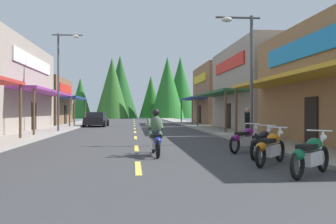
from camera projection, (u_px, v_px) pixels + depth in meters
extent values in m
cube|color=#38383A|center=(135.00, 129.00, 31.72)|extent=(9.74, 91.27, 0.10)
cube|color=#9E9991|center=(61.00, 128.00, 31.15)|extent=(2.59, 91.27, 0.12)
cube|color=gray|center=(206.00, 128.00, 32.29)|extent=(2.59, 91.27, 0.12)
cube|color=#E0C64C|center=(138.00, 168.00, 9.76)|extent=(0.16, 2.40, 0.01)
cube|color=#E0C64C|center=(136.00, 148.00, 14.93)|extent=(0.16, 2.40, 0.01)
cube|color=#E0C64C|center=(136.00, 138.00, 20.85)|extent=(0.16, 2.40, 0.01)
cube|color=#E0C64C|center=(135.00, 132.00, 26.42)|extent=(0.16, 2.40, 0.01)
cube|color=#E0C64C|center=(135.00, 129.00, 31.56)|extent=(0.16, 2.40, 0.01)
cube|color=#E0C64C|center=(135.00, 126.00, 38.11)|extent=(0.16, 2.40, 0.01)
cube|color=#E0C64C|center=(134.00, 123.00, 44.88)|extent=(0.16, 2.40, 0.01)
cube|color=#E0C64C|center=(134.00, 122.00, 50.96)|extent=(0.16, 2.40, 0.01)
cube|color=#E0C64C|center=(134.00, 121.00, 56.22)|extent=(0.16, 2.40, 0.01)
cube|color=#E0C64C|center=(134.00, 120.00, 62.85)|extent=(0.16, 2.40, 0.01)
cube|color=#E0C64C|center=(134.00, 119.00, 69.50)|extent=(0.16, 2.40, 0.01)
cylinder|color=brown|center=(20.00, 113.00, 19.02)|extent=(0.14, 0.14, 2.82)
cube|color=#8C338C|center=(46.00, 92.00, 27.59)|extent=(1.80, 12.56, 0.16)
cylinder|color=brown|center=(34.00, 112.00, 21.61)|extent=(0.14, 0.14, 2.82)
cylinder|color=brown|center=(70.00, 112.00, 33.72)|extent=(0.14, 0.14, 2.82)
cube|color=white|center=(34.00, 63.00, 27.51)|extent=(0.10, 9.77, 0.90)
cube|color=black|center=(34.00, 117.00, 27.52)|extent=(0.08, 1.10, 2.10)
cube|color=brown|center=(37.00, 102.00, 40.04)|extent=(6.01, 9.61, 5.01)
cube|color=navy|center=(74.00, 98.00, 40.40)|extent=(1.80, 8.65, 0.16)
cylinder|color=brown|center=(74.00, 112.00, 36.37)|extent=(0.14, 0.14, 2.82)
cylinder|color=brown|center=(85.00, 112.00, 44.58)|extent=(0.14, 0.14, 2.82)
cube|color=red|center=(66.00, 89.00, 40.32)|extent=(0.10, 6.73, 0.90)
cube|color=black|center=(66.00, 115.00, 40.33)|extent=(0.08, 1.10, 2.10)
cube|color=gold|center=(292.00, 78.00, 15.80)|extent=(1.80, 12.51, 0.16)
cylinder|color=brown|center=(236.00, 112.00, 21.77)|extent=(0.14, 0.14, 2.82)
cube|color=#197FCC|center=(311.00, 45.00, 15.88)|extent=(0.10, 9.73, 0.90)
cube|color=black|center=(311.00, 121.00, 15.88)|extent=(0.08, 1.10, 2.10)
cube|color=gray|center=(273.00, 88.00, 30.04)|extent=(7.30, 12.23, 6.65)
cube|color=#236033|center=(218.00, 93.00, 29.62)|extent=(1.80, 11.01, 0.16)
cylinder|color=brown|center=(226.00, 112.00, 24.27)|extent=(0.14, 0.14, 2.82)
cylinder|color=brown|center=(198.00, 112.00, 34.84)|extent=(0.14, 0.14, 2.82)
cube|color=red|center=(228.00, 65.00, 29.69)|extent=(0.10, 8.56, 0.90)
cube|color=black|center=(228.00, 117.00, 29.70)|extent=(0.08, 1.10, 2.10)
cube|color=olive|center=(228.00, 95.00, 42.82)|extent=(6.53, 10.26, 6.63)
cube|color=navy|center=(192.00, 99.00, 42.44)|extent=(1.80, 9.24, 0.16)
cylinder|color=brown|center=(192.00, 112.00, 37.98)|extent=(0.14, 0.14, 2.82)
cylinder|color=brown|center=(181.00, 112.00, 46.78)|extent=(0.14, 0.14, 2.82)
cube|color=yellow|center=(200.00, 79.00, 42.51)|extent=(0.10, 7.18, 0.90)
cube|color=black|center=(200.00, 115.00, 42.52)|extent=(0.08, 1.10, 2.10)
cylinder|color=#474C51|center=(58.00, 83.00, 25.69)|extent=(0.14, 0.14, 6.84)
cylinder|color=#474C51|center=(68.00, 35.00, 25.74)|extent=(2.07, 0.10, 0.10)
ellipsoid|color=silver|center=(75.00, 37.00, 25.79)|extent=(0.50, 0.30, 0.24)
cylinder|color=#474C51|center=(251.00, 80.00, 17.10)|extent=(0.14, 0.14, 5.86)
cylinder|color=#474C51|center=(238.00, 18.00, 17.04)|extent=(2.07, 0.10, 0.10)
ellipsoid|color=silver|center=(227.00, 20.00, 16.99)|extent=(0.50, 0.30, 0.24)
torus|color=black|center=(323.00, 159.00, 9.16)|extent=(0.54, 0.51, 0.64)
torus|color=black|center=(297.00, 165.00, 8.05)|extent=(0.54, 0.51, 0.64)
cube|color=silver|center=(311.00, 158.00, 8.60)|extent=(0.71, 0.68, 0.32)
ellipsoid|color=#0C5933|center=(314.00, 144.00, 8.75)|extent=(0.63, 0.61, 0.28)
cube|color=black|center=(307.00, 147.00, 8.42)|extent=(0.63, 0.61, 0.12)
ellipsoid|color=#0C5933|center=(298.00, 154.00, 8.08)|extent=(0.49, 0.47, 0.24)
cylinder|color=silver|center=(321.00, 146.00, 9.06)|extent=(0.31, 0.29, 0.71)
cylinder|color=silver|center=(319.00, 131.00, 8.97)|extent=(0.43, 0.47, 0.04)
sphere|color=white|center=(323.00, 137.00, 9.18)|extent=(0.16, 0.16, 0.16)
torus|color=black|center=(280.00, 151.00, 10.97)|extent=(0.50, 0.55, 0.64)
torus|color=black|center=(260.00, 156.00, 9.75)|extent=(0.50, 0.55, 0.64)
cube|color=silver|center=(271.00, 150.00, 10.36)|extent=(0.67, 0.71, 0.32)
ellipsoid|color=#BF660C|center=(273.00, 138.00, 10.52)|extent=(0.61, 0.63, 0.28)
cube|color=black|center=(267.00, 141.00, 10.16)|extent=(0.61, 0.64, 0.12)
ellipsoid|color=#BF660C|center=(261.00, 147.00, 9.79)|extent=(0.47, 0.49, 0.24)
cylinder|color=silver|center=(278.00, 140.00, 10.86)|extent=(0.29, 0.32, 0.71)
cylinder|color=silver|center=(277.00, 127.00, 10.77)|extent=(0.48, 0.42, 0.04)
sphere|color=white|center=(280.00, 133.00, 10.99)|extent=(0.16, 0.16, 0.16)
torus|color=black|center=(269.00, 146.00, 12.51)|extent=(0.46, 0.57, 0.64)
torus|color=black|center=(254.00, 150.00, 11.23)|extent=(0.46, 0.57, 0.64)
cube|color=silver|center=(262.00, 145.00, 11.87)|extent=(0.64, 0.73, 0.32)
ellipsoid|color=black|center=(264.00, 135.00, 12.04)|extent=(0.59, 0.64, 0.28)
cube|color=black|center=(259.00, 137.00, 11.66)|extent=(0.58, 0.65, 0.12)
ellipsoid|color=black|center=(255.00, 142.00, 11.28)|extent=(0.46, 0.50, 0.24)
cylinder|color=silver|center=(268.00, 136.00, 12.40)|extent=(0.27, 0.33, 0.71)
cylinder|color=silver|center=(267.00, 125.00, 12.30)|extent=(0.51, 0.39, 0.04)
sphere|color=white|center=(269.00, 130.00, 12.54)|extent=(0.16, 0.16, 0.16)
torus|color=black|center=(256.00, 142.00, 14.14)|extent=(0.53, 0.51, 0.64)
torus|color=black|center=(235.00, 145.00, 13.02)|extent=(0.53, 0.51, 0.64)
cube|color=silver|center=(246.00, 141.00, 13.58)|extent=(0.70, 0.68, 0.32)
ellipsoid|color=#721972|center=(248.00, 132.00, 13.73)|extent=(0.63, 0.62, 0.28)
cube|color=black|center=(242.00, 134.00, 13.39)|extent=(0.63, 0.61, 0.12)
ellipsoid|color=#721972|center=(235.00, 138.00, 13.06)|extent=(0.48, 0.48, 0.24)
cylinder|color=silver|center=(254.00, 133.00, 14.05)|extent=(0.31, 0.30, 0.71)
cylinder|color=silver|center=(252.00, 124.00, 13.96)|extent=(0.44, 0.46, 0.04)
sphere|color=white|center=(256.00, 128.00, 14.17)|extent=(0.16, 0.16, 0.16)
torus|color=black|center=(153.00, 144.00, 13.24)|extent=(0.12, 0.64, 0.64)
torus|color=black|center=(158.00, 148.00, 11.76)|extent=(0.12, 0.64, 0.64)
cube|color=silver|center=(156.00, 144.00, 12.50)|extent=(0.31, 0.71, 0.32)
ellipsoid|color=navy|center=(155.00, 134.00, 12.70)|extent=(0.34, 0.57, 0.28)
cube|color=black|center=(156.00, 136.00, 12.25)|extent=(0.30, 0.61, 0.12)
ellipsoid|color=navy|center=(158.00, 141.00, 11.80)|extent=(0.26, 0.45, 0.24)
cylinder|color=silver|center=(154.00, 135.00, 13.11)|extent=(0.07, 0.37, 0.71)
cylinder|color=silver|center=(154.00, 125.00, 12.99)|extent=(0.60, 0.06, 0.04)
sphere|color=white|center=(153.00, 129.00, 13.27)|extent=(0.16, 0.16, 0.16)
ellipsoid|color=#3F593F|center=(156.00, 124.00, 12.35)|extent=(0.39, 0.39, 0.64)
sphere|color=black|center=(156.00, 112.00, 12.40)|extent=(0.24, 0.24, 0.24)
cylinder|color=#3F593F|center=(151.00, 135.00, 12.50)|extent=(0.16, 0.43, 0.24)
cylinder|color=#3F593F|center=(149.00, 124.00, 12.62)|extent=(0.12, 0.51, 0.40)
cylinder|color=#3F593F|center=(160.00, 135.00, 12.54)|extent=(0.16, 0.43, 0.24)
cylinder|color=#3F593F|center=(161.00, 124.00, 12.67)|extent=(0.12, 0.51, 0.40)
cylinder|color=black|center=(247.00, 133.00, 18.42)|extent=(0.14, 0.14, 0.84)
cylinder|color=black|center=(248.00, 133.00, 18.56)|extent=(0.14, 0.14, 0.84)
ellipsoid|color=black|center=(247.00, 118.00, 18.49)|extent=(0.43, 0.44, 0.60)
cylinder|color=black|center=(245.00, 118.00, 18.29)|extent=(0.09, 0.09, 0.57)
cylinder|color=black|center=(249.00, 118.00, 18.68)|extent=(0.09, 0.09, 0.57)
sphere|color=tan|center=(247.00, 110.00, 18.49)|extent=(0.23, 0.23, 0.23)
cube|color=black|center=(96.00, 121.00, 36.07)|extent=(2.01, 4.38, 0.70)
cube|color=#262D38|center=(96.00, 115.00, 35.92)|extent=(1.70, 2.27, 0.60)
cylinder|color=black|center=(89.00, 123.00, 37.48)|extent=(0.25, 0.67, 0.66)
cylinder|color=black|center=(108.00, 123.00, 37.56)|extent=(0.25, 0.67, 0.66)
cylinder|color=black|center=(84.00, 124.00, 34.58)|extent=(0.25, 0.67, 0.66)
cylinder|color=black|center=(104.00, 124.00, 34.66)|extent=(0.25, 0.67, 0.66)
cone|color=#246923|center=(167.00, 88.00, 75.84)|extent=(7.01, 7.01, 12.53)
cone|color=#2E5523|center=(121.00, 94.00, 79.88)|extent=(5.71, 5.71, 10.20)
cone|color=#256823|center=(151.00, 97.00, 81.67)|extent=(5.16, 5.16, 9.21)
cone|color=#226223|center=(180.00, 87.00, 80.01)|extent=(7.35, 7.35, 13.13)
cone|color=#226223|center=(80.00, 98.00, 75.20)|extent=(4.58, 4.58, 8.18)
cone|color=#2E6223|center=(112.00, 88.00, 75.55)|extent=(6.90, 6.90, 12.32)
cone|color=#225523|center=(120.00, 87.00, 79.78)|extent=(7.50, 7.50, 13.40)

